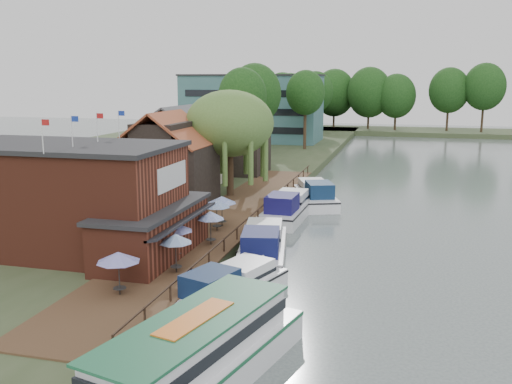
% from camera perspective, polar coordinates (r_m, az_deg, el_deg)
% --- Properties ---
extents(ground, '(260.00, 260.00, 0.00)m').
position_cam_1_polar(ground, '(36.53, 4.34, -8.67)').
color(ground, '#485452').
rests_on(ground, ground).
extents(land_bank, '(50.00, 140.00, 1.00)m').
position_cam_1_polar(land_bank, '(78.62, -12.74, 2.25)').
color(land_bank, '#384728').
rests_on(land_bank, ground).
extents(quay_deck, '(6.00, 50.00, 0.10)m').
position_cam_1_polar(quay_deck, '(47.41, -2.96, -2.65)').
color(quay_deck, '#47301E').
rests_on(quay_deck, land_bank).
extents(quay_rail, '(0.20, 49.00, 1.00)m').
position_cam_1_polar(quay_rail, '(47.04, 0.36, -2.18)').
color(quay_rail, black).
rests_on(quay_rail, land_bank).
extents(pub, '(20.00, 11.00, 7.30)m').
position_cam_1_polar(pub, '(39.26, -16.36, -0.64)').
color(pub, maroon).
rests_on(pub, land_bank).
extents(hotel_block, '(25.40, 12.40, 12.30)m').
position_cam_1_polar(hotel_block, '(107.68, -0.35, 8.44)').
color(hotel_block, '#38666B').
rests_on(hotel_block, land_bank).
extents(cottage_a, '(8.60, 7.60, 8.50)m').
position_cam_1_polar(cottage_a, '(52.75, -8.95, 3.30)').
color(cottage_a, black).
rests_on(cottage_a, land_bank).
extents(cottage_b, '(9.60, 8.60, 8.50)m').
position_cam_1_polar(cottage_b, '(63.04, -7.81, 4.61)').
color(cottage_b, beige).
rests_on(cottage_b, land_bank).
extents(cottage_c, '(7.60, 7.60, 8.50)m').
position_cam_1_polar(cottage_c, '(70.14, -1.94, 5.37)').
color(cottage_c, black).
rests_on(cottage_c, land_bank).
extents(willow, '(8.60, 8.60, 10.43)m').
position_cam_1_polar(willow, '(55.71, -2.64, 4.84)').
color(willow, '#476B2D').
rests_on(willow, land_bank).
extents(umbrella_0, '(2.34, 2.34, 2.38)m').
position_cam_1_polar(umbrella_0, '(31.40, -13.54, -7.91)').
color(umbrella_0, '#211C9C').
rests_on(umbrella_0, quay_deck).
extents(umbrella_1, '(1.99, 1.99, 2.38)m').
position_cam_1_polar(umbrella_1, '(34.25, -8.02, -6.08)').
color(umbrella_1, navy).
rests_on(umbrella_1, quay_deck).
extents(umbrella_2, '(2.27, 2.27, 2.38)m').
position_cam_1_polar(umbrella_2, '(36.80, -8.06, -4.86)').
color(umbrella_2, navy).
rests_on(umbrella_2, quay_deck).
extents(umbrella_3, '(1.95, 1.95, 2.38)m').
position_cam_1_polar(umbrella_3, '(39.62, -4.55, -3.61)').
color(umbrella_3, navy).
rests_on(umbrella_3, quay_deck).
extents(umbrella_4, '(2.06, 2.06, 2.38)m').
position_cam_1_polar(umbrella_4, '(43.22, -3.94, -2.34)').
color(umbrella_4, '#1A478F').
rests_on(umbrella_4, quay_deck).
extents(umbrella_5, '(2.31, 2.31, 2.38)m').
position_cam_1_polar(umbrella_5, '(44.55, -3.42, -1.92)').
color(umbrella_5, '#1B3D99').
rests_on(umbrella_5, quay_deck).
extents(cruiser_0, '(6.04, 10.09, 2.32)m').
position_cam_1_polar(cruiser_0, '(32.51, -2.59, -9.04)').
color(cruiser_0, white).
rests_on(cruiser_0, ground).
extents(cruiser_1, '(5.37, 11.15, 2.62)m').
position_cam_1_polar(cruiser_1, '(39.73, 0.66, -5.00)').
color(cruiser_1, silver).
rests_on(cruiser_1, ground).
extents(cruiser_2, '(3.75, 10.87, 2.65)m').
position_cam_1_polar(cruiser_2, '(51.22, 3.17, -1.28)').
color(cruiser_2, silver).
rests_on(cruiser_2, ground).
extents(cruiser_3, '(6.79, 11.09, 2.59)m').
position_cam_1_polar(cruiser_3, '(57.61, 5.97, 0.05)').
color(cruiser_3, white).
rests_on(cruiser_3, ground).
extents(tour_boat, '(7.38, 14.72, 3.09)m').
position_cam_1_polar(tour_boat, '(23.61, -7.07, -16.29)').
color(tour_boat, silver).
rests_on(tour_boat, ground).
extents(swan, '(0.44, 0.44, 0.44)m').
position_cam_1_polar(swan, '(26.44, -9.37, -16.40)').
color(swan, white).
rests_on(swan, ground).
extents(bank_tree_0, '(6.52, 6.52, 12.98)m').
position_cam_1_polar(bank_tree_0, '(77.95, -1.35, 7.62)').
color(bank_tree_0, '#143811').
rests_on(bank_tree_0, land_bank).
extents(bank_tree_1, '(8.12, 8.12, 13.82)m').
position_cam_1_polar(bank_tree_1, '(88.67, -0.12, 8.34)').
color(bank_tree_1, '#143811').
rests_on(bank_tree_1, land_bank).
extents(bank_tree_2, '(6.33, 6.33, 12.88)m').
position_cam_1_polar(bank_tree_2, '(94.34, 4.94, 8.18)').
color(bank_tree_2, '#143811').
rests_on(bank_tree_2, land_bank).
extents(bank_tree_3, '(8.87, 8.87, 12.56)m').
position_cam_1_polar(bank_tree_3, '(112.79, 3.43, 8.62)').
color(bank_tree_3, '#143811').
rests_on(bank_tree_3, land_bank).
extents(bank_tree_4, '(7.31, 7.31, 13.03)m').
position_cam_1_polar(bank_tree_4, '(120.13, 5.94, 8.85)').
color(bank_tree_4, '#143811').
rests_on(bank_tree_4, land_bank).
extents(bank_tree_5, '(7.91, 7.91, 11.42)m').
position_cam_1_polar(bank_tree_5, '(128.14, 4.28, 8.67)').
color(bank_tree_5, '#143811').
rests_on(bank_tree_5, land_bank).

